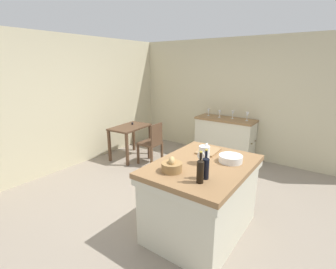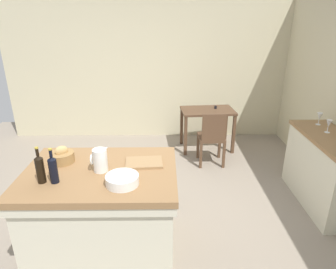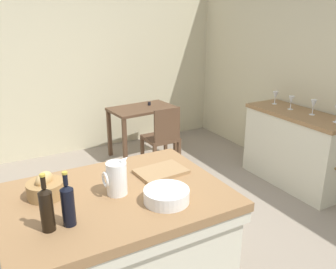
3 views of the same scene
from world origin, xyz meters
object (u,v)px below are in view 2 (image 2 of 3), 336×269
(wine_bottle_amber, at_px, (40,168))
(wine_glass_right, at_px, (320,117))
(wine_glass_middle, at_px, (329,124))
(side_cabinet, at_px, (325,171))
(pitcher, at_px, (100,160))
(cutting_board, at_px, (144,163))
(bread_basket, at_px, (62,156))
(wash_bowl, at_px, (122,180))
(island_table, at_px, (103,209))
(wooden_chair, at_px, (212,137))
(writing_desk, at_px, (207,116))
(wine_bottle_dark, at_px, (53,169))

(wine_bottle_amber, height_order, wine_glass_right, wine_bottle_amber)
(wine_glass_right, bearing_deg, wine_glass_middle, -95.16)
(side_cabinet, xyz_separation_m, pitcher, (-2.56, -0.80, 0.57))
(wine_glass_middle, height_order, wine_glass_right, same)
(cutting_board, bearing_deg, wine_glass_middle, 20.55)
(wine_glass_middle, bearing_deg, bread_basket, -165.43)
(wine_glass_middle, bearing_deg, wash_bowl, -153.05)
(island_table, bearing_deg, wooden_chair, 54.42)
(pitcher, bearing_deg, wash_bowl, -46.44)
(writing_desk, bearing_deg, bread_basket, -126.79)
(writing_desk, bearing_deg, island_table, -118.27)
(pitcher, relative_size, cutting_board, 0.73)
(wine_glass_middle, bearing_deg, wine_bottle_amber, -159.24)
(bread_basket, xyz_separation_m, wine_bottle_dark, (0.05, -0.38, 0.07))
(writing_desk, distance_m, cutting_board, 2.57)
(wine_bottle_amber, bearing_deg, wash_bowl, -3.56)
(writing_desk, height_order, wine_bottle_amber, wine_bottle_amber)
(side_cabinet, bearing_deg, cutting_board, -163.05)
(writing_desk, distance_m, wine_bottle_amber, 3.28)
(wine_bottle_amber, relative_size, wine_glass_middle, 2.04)
(island_table, height_order, writing_desk, island_table)
(writing_desk, xyz_separation_m, cutting_board, (-0.95, -2.37, 0.31))
(wooden_chair, xyz_separation_m, wine_bottle_dark, (-1.68, -2.07, 0.56))
(island_table, height_order, bread_basket, bread_basket)
(side_cabinet, relative_size, wooden_chair, 1.47)
(side_cabinet, height_order, writing_desk, side_cabinet)
(wine_bottle_amber, bearing_deg, writing_desk, 56.40)
(wash_bowl, relative_size, wine_bottle_dark, 0.89)
(island_table, height_order, wine_glass_right, wine_glass_right)
(wash_bowl, bearing_deg, wine_glass_middle, 26.95)
(writing_desk, height_order, wine_glass_middle, wine_glass_middle)
(wash_bowl, bearing_deg, writing_desk, 68.07)
(pitcher, bearing_deg, side_cabinet, 17.27)
(pitcher, relative_size, wine_glass_right, 1.60)
(wooden_chair, xyz_separation_m, cutting_board, (-0.94, -1.74, 0.44))
(wine_glass_middle, bearing_deg, writing_desk, 128.84)
(wine_glass_middle, bearing_deg, pitcher, -159.68)
(side_cabinet, height_order, wash_bowl, wash_bowl)
(wash_bowl, xyz_separation_m, wine_glass_right, (2.38, 1.48, 0.06))
(wooden_chair, bearing_deg, wine_bottle_amber, -130.80)
(island_table, bearing_deg, wine_bottle_dark, -149.09)
(cutting_board, bearing_deg, wine_bottle_amber, -158.69)
(pitcher, height_order, wine_bottle_amber, wine_bottle_amber)
(wash_bowl, relative_size, wine_glass_middle, 1.74)
(cutting_board, relative_size, wine_bottle_dark, 1.11)
(bread_basket, height_order, wine_bottle_amber, wine_bottle_amber)
(pitcher, bearing_deg, wine_bottle_dark, -150.38)
(wash_bowl, distance_m, wine_glass_middle, 2.64)
(wooden_chair, height_order, wine_bottle_amber, wine_bottle_amber)
(writing_desk, bearing_deg, pitcher, -118.03)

